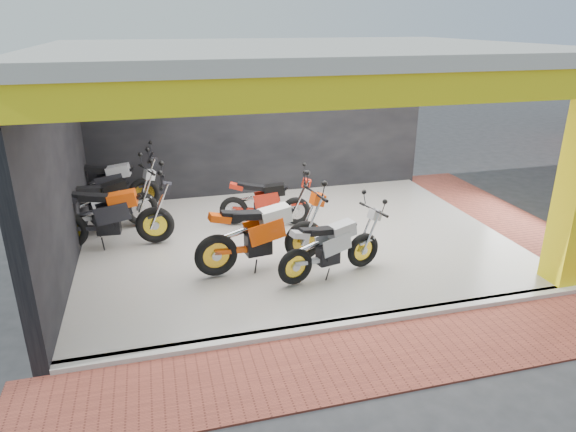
# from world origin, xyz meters

# --- Properties ---
(ground) EXTENTS (80.00, 80.00, 0.00)m
(ground) POSITION_xyz_m (0.00, 0.00, 0.00)
(ground) COLOR #2D2D30
(ground) RESTS_ON ground
(showroom_floor) EXTENTS (8.00, 6.00, 0.10)m
(showroom_floor) POSITION_xyz_m (0.00, 2.00, 0.05)
(showroom_floor) COLOR silver
(showroom_floor) RESTS_ON ground
(showroom_ceiling) EXTENTS (8.40, 6.40, 0.20)m
(showroom_ceiling) POSITION_xyz_m (0.00, 2.00, 3.60)
(showroom_ceiling) COLOR beige
(showroom_ceiling) RESTS_ON corner_column
(back_wall) EXTENTS (8.20, 0.20, 3.50)m
(back_wall) POSITION_xyz_m (0.00, 5.10, 1.75)
(back_wall) COLOR black
(back_wall) RESTS_ON ground
(left_wall) EXTENTS (0.20, 6.20, 3.50)m
(left_wall) POSITION_xyz_m (-4.10, 2.00, 1.75)
(left_wall) COLOR black
(left_wall) RESTS_ON ground
(header_beam_front) EXTENTS (8.40, 0.30, 0.40)m
(header_beam_front) POSITION_xyz_m (0.00, -1.00, 3.30)
(header_beam_front) COLOR yellow
(header_beam_front) RESTS_ON corner_column
(header_beam_right) EXTENTS (0.30, 6.40, 0.40)m
(header_beam_right) POSITION_xyz_m (4.00, 2.00, 3.30)
(header_beam_right) COLOR yellow
(header_beam_right) RESTS_ON corner_column
(floor_kerb) EXTENTS (8.00, 0.20, 0.10)m
(floor_kerb) POSITION_xyz_m (0.00, -1.02, 0.05)
(floor_kerb) COLOR silver
(floor_kerb) RESTS_ON ground
(paver_front) EXTENTS (9.00, 1.40, 0.03)m
(paver_front) POSITION_xyz_m (0.00, -1.80, 0.01)
(paver_front) COLOR #994232
(paver_front) RESTS_ON ground
(paver_right) EXTENTS (1.40, 7.00, 0.03)m
(paver_right) POSITION_xyz_m (4.80, 2.00, 0.01)
(paver_right) COLOR #994232
(paver_right) RESTS_ON ground
(moto_hero) EXTENTS (2.52, 1.20, 1.48)m
(moto_hero) POSITION_xyz_m (-0.13, 1.01, 0.84)
(moto_hero) COLOR #F04A0A
(moto_hero) RESTS_ON showroom_floor
(moto_row_a) EXTENTS (2.15, 1.20, 1.24)m
(moto_row_a) POSITION_xyz_m (0.76, 0.50, 0.72)
(moto_row_a) COLOR #B1B5BA
(moto_row_a) RESTS_ON showroom_floor
(moto_row_b) EXTENTS (2.10, 1.25, 1.21)m
(moto_row_b) POSITION_xyz_m (0.19, 2.66, 0.70)
(moto_row_b) COLOR red
(moto_row_b) RESTS_ON showroom_floor
(moto_row_c) EXTENTS (2.45, 1.05, 1.46)m
(moto_row_c) POSITION_xyz_m (-2.63, 2.44, 0.83)
(moto_row_c) COLOR black
(moto_row_c) RESTS_ON showroom_floor
(moto_row_d) EXTENTS (2.44, 1.55, 1.40)m
(moto_row_d) POSITION_xyz_m (-2.88, 3.47, 0.80)
(moto_row_d) COLOR #ADB1B5
(moto_row_d) RESTS_ON showroom_floor
(moto_row_e) EXTENTS (2.40, 1.11, 1.42)m
(moto_row_e) POSITION_xyz_m (-2.80, 4.50, 0.81)
(moto_row_e) COLOR black
(moto_row_e) RESTS_ON showroom_floor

